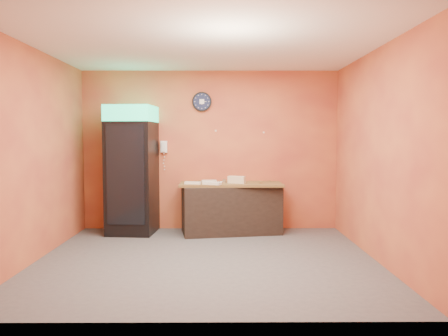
{
  "coord_description": "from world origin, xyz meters",
  "views": [
    {
      "loc": [
        0.2,
        -5.75,
        1.63
      ],
      "look_at": [
        0.24,
        0.6,
        1.18
      ],
      "focal_mm": 35.0,
      "sensor_mm": 36.0,
      "label": 1
    }
  ],
  "objects": [
    {
      "name": "ceiling",
      "position": [
        0.0,
        0.0,
        2.8
      ],
      "size": [
        4.5,
        4.0,
        0.02
      ],
      "primitive_type": "cube",
      "color": "white",
      "rests_on": "back_wall"
    },
    {
      "name": "floor",
      "position": [
        0.0,
        0.0,
        0.0
      ],
      "size": [
        4.5,
        4.5,
        0.0
      ],
      "primitive_type": "plane",
      "color": "#47474C",
      "rests_on": "ground"
    },
    {
      "name": "butcher_paper",
      "position": [
        0.36,
        1.64,
        0.84
      ],
      "size": [
        1.74,
        0.75,
        0.04
      ],
      "primitive_type": "cube",
      "rotation": [
        0.0,
        0.0,
        0.01
      ],
      "color": "brown",
      "rests_on": "prep_counter"
    },
    {
      "name": "right_wall",
      "position": [
        2.25,
        0.0,
        1.4
      ],
      "size": [
        0.02,
        4.0,
        2.8
      ],
      "primitive_type": "cube",
      "color": "#DA763D",
      "rests_on": "floor"
    },
    {
      "name": "kitchen_tool",
      "position": [
        0.25,
        1.67,
        0.89
      ],
      "size": [
        0.06,
        0.06,
        0.06
      ],
      "primitive_type": "cylinder",
      "color": "silver",
      "rests_on": "butcher_paper"
    },
    {
      "name": "wall_phone",
      "position": [
        -0.81,
        1.95,
        1.47
      ],
      "size": [
        0.11,
        0.1,
        0.21
      ],
      "color": "white",
      "rests_on": "back_wall"
    },
    {
      "name": "wrapped_sandwich_right",
      "position": [
        -0.01,
        1.77,
        0.88
      ],
      "size": [
        0.27,
        0.13,
        0.04
      ],
      "primitive_type": "cube",
      "rotation": [
        0.0,
        0.0,
        0.14
      ],
      "color": "silver",
      "rests_on": "butcher_paper"
    },
    {
      "name": "wrapped_sandwich_left",
      "position": [
        -0.27,
        1.46,
        0.88
      ],
      "size": [
        0.28,
        0.15,
        0.04
      ],
      "primitive_type": "cube",
      "rotation": [
        0.0,
        0.0,
        -0.17
      ],
      "color": "silver",
      "rests_on": "butcher_paper"
    },
    {
      "name": "back_wall",
      "position": [
        0.0,
        2.0,
        1.4
      ],
      "size": [
        4.5,
        0.02,
        2.8
      ],
      "primitive_type": "cube",
      "color": "#DA763D",
      "rests_on": "floor"
    },
    {
      "name": "beverage_cooler",
      "position": [
        -1.31,
        1.6,
        1.06
      ],
      "size": [
        0.82,
        0.83,
        2.16
      ],
      "rotation": [
        0.0,
        0.0,
        -0.09
      ],
      "color": "black",
      "rests_on": "floor"
    },
    {
      "name": "left_wall",
      "position": [
        -2.25,
        0.0,
        1.4
      ],
      "size": [
        0.02,
        4.0,
        2.8
      ],
      "primitive_type": "cube",
      "color": "#DA763D",
      "rests_on": "floor"
    },
    {
      "name": "wall_clock",
      "position": [
        -0.14,
        1.97,
        2.26
      ],
      "size": [
        0.34,
        0.06,
        0.34
      ],
      "color": "black",
      "rests_on": "back_wall"
    },
    {
      "name": "sub_roll_stack",
      "position": [
        0.46,
        1.56,
        0.92
      ],
      "size": [
        0.31,
        0.2,
        0.12
      ],
      "rotation": [
        0.0,
        0.0,
        -0.38
      ],
      "color": "beige",
      "rests_on": "butcher_paper"
    },
    {
      "name": "wrapped_sandwich_mid",
      "position": [
        0.04,
        1.37,
        0.88
      ],
      "size": [
        0.32,
        0.23,
        0.04
      ],
      "primitive_type": "cube",
      "rotation": [
        0.0,
        0.0,
        -0.43
      ],
      "color": "silver",
      "rests_on": "butcher_paper"
    },
    {
      "name": "prep_counter",
      "position": [
        0.36,
        1.64,
        0.41
      ],
      "size": [
        1.73,
        0.98,
        0.82
      ],
      "primitive_type": "cube",
      "rotation": [
        0.0,
        0.0,
        0.16
      ],
      "color": "black",
      "rests_on": "floor"
    }
  ]
}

